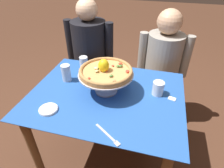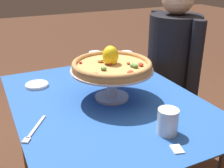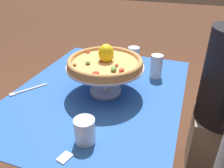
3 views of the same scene
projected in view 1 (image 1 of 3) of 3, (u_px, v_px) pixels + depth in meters
The scene contains 12 objects.
ground_plane at pixel (108, 155), 1.75m from camera, with size 14.00×14.00×0.00m, color #4C2D1E.
dining_table at pixel (106, 106), 1.41m from camera, with size 1.08×0.84×0.72m.
pizza_stand at pixel (106, 78), 1.31m from camera, with size 0.38×0.38×0.15m.
pizza at pixel (106, 71), 1.27m from camera, with size 0.37×0.37×0.10m.
water_glass_side_left at pixel (66, 74), 1.45m from camera, with size 0.07×0.07×0.13m.
water_glass_side_right at pixel (158, 89), 1.31m from camera, with size 0.08×0.08×0.10m.
water_glass_back_left at pixel (84, 65), 1.56m from camera, with size 0.07×0.07×0.13m.
side_plate at pixel (48, 109), 1.19m from camera, with size 0.12×0.12×0.02m.
dinner_fork at pixel (109, 136), 1.03m from camera, with size 0.17×0.12×0.01m.
sugar_packet at pixel (172, 99), 1.29m from camera, with size 0.05×0.04×0.01m, color white.
diner_left at pixel (91, 61), 2.02m from camera, with size 0.50×0.35×1.22m.
diner_right at pixel (161, 71), 1.91m from camera, with size 0.49×0.35×1.17m.
Camera 1 is at (0.31, -1.01, 1.55)m, focal length 30.10 mm.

